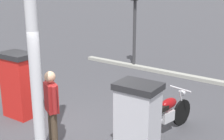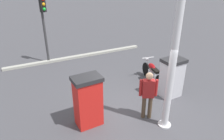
{
  "view_description": "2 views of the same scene",
  "coord_description": "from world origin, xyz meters",
  "px_view_note": "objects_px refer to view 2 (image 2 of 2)",
  "views": [
    {
      "loc": [
        -4.42,
        -4.2,
        3.3
      ],
      "look_at": [
        1.39,
        -0.29,
        1.24
      ],
      "focal_mm": 48.84,
      "sensor_mm": 36.0,
      "label": 1
    },
    {
      "loc": [
        -4.7,
        3.59,
        4.34
      ],
      "look_at": [
        1.5,
        0.12,
        0.95
      ],
      "focal_mm": 33.46,
      "sensor_mm": 36.0,
      "label": 2
    }
  ],
  "objects_px": {
    "motorcycle_near_pump": "(152,72)",
    "canopy_support_pole": "(173,58)",
    "fuel_pump_near": "(172,78)",
    "roadside_traffic_light": "(44,18)",
    "fuel_pump_far": "(88,101)",
    "attendant_person": "(148,93)"
  },
  "relations": [
    {
      "from": "attendant_person",
      "to": "roadside_traffic_light",
      "type": "bearing_deg",
      "value": 14.86
    },
    {
      "from": "attendant_person",
      "to": "canopy_support_pole",
      "type": "height_order",
      "value": "canopy_support_pole"
    },
    {
      "from": "fuel_pump_far",
      "to": "roadside_traffic_light",
      "type": "bearing_deg",
      "value": -1.43
    },
    {
      "from": "fuel_pump_near",
      "to": "fuel_pump_far",
      "type": "relative_size",
      "value": 0.92
    },
    {
      "from": "attendant_person",
      "to": "roadside_traffic_light",
      "type": "height_order",
      "value": "roadside_traffic_light"
    },
    {
      "from": "fuel_pump_near",
      "to": "motorcycle_near_pump",
      "type": "relative_size",
      "value": 0.79
    },
    {
      "from": "motorcycle_near_pump",
      "to": "canopy_support_pole",
      "type": "height_order",
      "value": "canopy_support_pole"
    },
    {
      "from": "canopy_support_pole",
      "to": "attendant_person",
      "type": "bearing_deg",
      "value": 24.07
    },
    {
      "from": "attendant_person",
      "to": "canopy_support_pole",
      "type": "distance_m",
      "value": 1.47
    },
    {
      "from": "motorcycle_near_pump",
      "to": "fuel_pump_near",
      "type": "bearing_deg",
      "value": 176.43
    },
    {
      "from": "fuel_pump_near",
      "to": "attendant_person",
      "type": "distance_m",
      "value": 1.73
    },
    {
      "from": "fuel_pump_far",
      "to": "fuel_pump_near",
      "type": "bearing_deg",
      "value": -90.0
    },
    {
      "from": "attendant_person",
      "to": "roadside_traffic_light",
      "type": "distance_m",
      "value": 6.43
    },
    {
      "from": "fuel_pump_far",
      "to": "roadside_traffic_light",
      "type": "xyz_separation_m",
      "value": [
        5.44,
        -0.14,
        1.45
      ]
    },
    {
      "from": "attendant_person",
      "to": "canopy_support_pole",
      "type": "xyz_separation_m",
      "value": [
        -0.59,
        -0.26,
        1.32
      ]
    },
    {
      "from": "fuel_pump_far",
      "to": "roadside_traffic_light",
      "type": "height_order",
      "value": "roadside_traffic_light"
    },
    {
      "from": "fuel_pump_near",
      "to": "roadside_traffic_light",
      "type": "xyz_separation_m",
      "value": [
        5.44,
        3.22,
        1.52
      ]
    },
    {
      "from": "motorcycle_near_pump",
      "to": "roadside_traffic_light",
      "type": "distance_m",
      "value": 5.69
    },
    {
      "from": "motorcycle_near_pump",
      "to": "canopy_support_pole",
      "type": "bearing_deg",
      "value": 149.27
    },
    {
      "from": "motorcycle_near_pump",
      "to": "attendant_person",
      "type": "xyz_separation_m",
      "value": [
        -1.8,
        1.68,
        0.45
      ]
    },
    {
      "from": "fuel_pump_far",
      "to": "motorcycle_near_pump",
      "type": "distance_m",
      "value": 3.63
    },
    {
      "from": "motorcycle_near_pump",
      "to": "attendant_person",
      "type": "distance_m",
      "value": 2.5
    }
  ]
}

